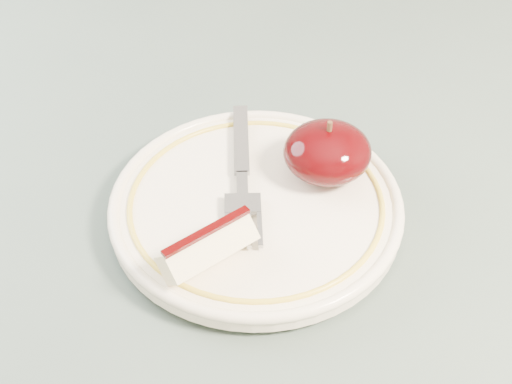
{
  "coord_description": "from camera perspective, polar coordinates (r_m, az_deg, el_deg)",
  "views": [
    {
      "loc": [
        -0.0,
        -0.31,
        1.14
      ],
      "look_at": [
        0.04,
        0.07,
        0.78
      ],
      "focal_mm": 50.0,
      "sensor_mm": 36.0,
      "label": 1
    }
  ],
  "objects": [
    {
      "name": "plate",
      "position": [
        0.54,
        0.0,
        -1.08
      ],
      "size": [
        0.22,
        0.22,
        0.02
      ],
      "color": "#ECE2C6",
      "rests_on": "table"
    },
    {
      "name": "fork",
      "position": [
        0.55,
        -1.13,
        1.42
      ],
      "size": [
        0.03,
        0.16,
        0.0
      ],
      "rotation": [
        0.0,
        0.0,
        1.5
      ],
      "color": "gray",
      "rests_on": "plate"
    },
    {
      "name": "apple_half",
      "position": [
        0.55,
        5.73,
        3.2
      ],
      "size": [
        0.07,
        0.06,
        0.05
      ],
      "color": "black",
      "rests_on": "plate"
    },
    {
      "name": "table",
      "position": [
        0.57,
        -3.25,
        -13.64
      ],
      "size": [
        0.9,
        0.9,
        0.75
      ],
      "color": "brown",
      "rests_on": "ground"
    },
    {
      "name": "apple_wedge",
      "position": [
        0.48,
        -3.87,
        -4.42
      ],
      "size": [
        0.07,
        0.06,
        0.03
      ],
      "rotation": [
        0.0,
        0.0,
        0.55
      ],
      "color": "#F4E9B4",
      "rests_on": "plate"
    }
  ]
}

